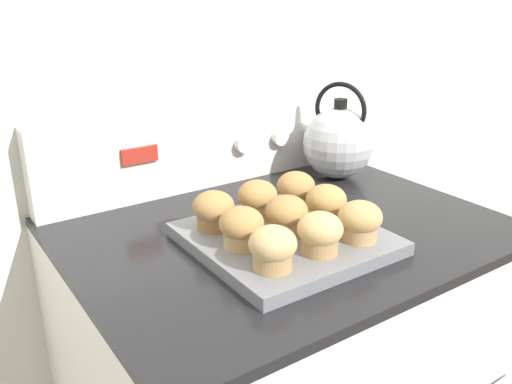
# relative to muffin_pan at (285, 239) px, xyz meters

# --- Properties ---
(wall_back) EXTENTS (8.00, 0.05, 2.40)m
(wall_back) POSITION_rel_muffin_pan_xyz_m (0.05, 0.39, 0.26)
(wall_back) COLOR silver
(wall_back) RESTS_ON ground_plane
(control_panel) EXTENTS (0.76, 0.07, 0.18)m
(control_panel) POSITION_rel_muffin_pan_xyz_m (0.05, 0.34, 0.08)
(control_panel) COLOR white
(control_panel) RESTS_ON stove_range
(muffin_pan) EXTENTS (0.30, 0.30, 0.02)m
(muffin_pan) POSITION_rel_muffin_pan_xyz_m (0.00, 0.00, 0.00)
(muffin_pan) COLOR slate
(muffin_pan) RESTS_ON stove_range
(muffin_r0_c0) EXTENTS (0.07, 0.07, 0.07)m
(muffin_r0_c0) POSITION_rel_muffin_pan_xyz_m (-0.09, -0.09, 0.04)
(muffin_r0_c0) COLOR tan
(muffin_r0_c0) RESTS_ON muffin_pan
(muffin_r0_c1) EXTENTS (0.07, 0.07, 0.07)m
(muffin_r0_c1) POSITION_rel_muffin_pan_xyz_m (0.00, -0.09, 0.04)
(muffin_r0_c1) COLOR tan
(muffin_r0_c1) RESTS_ON muffin_pan
(muffin_r0_c2) EXTENTS (0.07, 0.07, 0.07)m
(muffin_r0_c2) POSITION_rel_muffin_pan_xyz_m (0.08, -0.09, 0.04)
(muffin_r0_c2) COLOR tan
(muffin_r0_c2) RESTS_ON muffin_pan
(muffin_r1_c0) EXTENTS (0.07, 0.07, 0.07)m
(muffin_r1_c0) POSITION_rel_muffin_pan_xyz_m (-0.09, -0.00, 0.04)
(muffin_r1_c0) COLOR tan
(muffin_r1_c0) RESTS_ON muffin_pan
(muffin_r1_c1) EXTENTS (0.07, 0.07, 0.07)m
(muffin_r1_c1) POSITION_rel_muffin_pan_xyz_m (0.00, -0.00, 0.04)
(muffin_r1_c1) COLOR tan
(muffin_r1_c1) RESTS_ON muffin_pan
(muffin_r1_c2) EXTENTS (0.07, 0.07, 0.07)m
(muffin_r1_c2) POSITION_rel_muffin_pan_xyz_m (0.09, -0.00, 0.04)
(muffin_r1_c2) COLOR #A37A4C
(muffin_r1_c2) RESTS_ON muffin_pan
(muffin_r2_c0) EXTENTS (0.07, 0.07, 0.07)m
(muffin_r2_c0) POSITION_rel_muffin_pan_xyz_m (-0.09, 0.08, 0.04)
(muffin_r2_c0) COLOR olive
(muffin_r2_c0) RESTS_ON muffin_pan
(muffin_r2_c1) EXTENTS (0.07, 0.07, 0.07)m
(muffin_r2_c1) POSITION_rel_muffin_pan_xyz_m (0.00, 0.09, 0.04)
(muffin_r2_c1) COLOR tan
(muffin_r2_c1) RESTS_ON muffin_pan
(muffin_r2_c2) EXTENTS (0.07, 0.07, 0.07)m
(muffin_r2_c2) POSITION_rel_muffin_pan_xyz_m (0.09, 0.09, 0.04)
(muffin_r2_c2) COLOR olive
(muffin_r2_c2) RESTS_ON muffin_pan
(tea_kettle) EXTENTS (0.16, 0.19, 0.22)m
(tea_kettle) POSITION_rel_muffin_pan_xyz_m (0.31, 0.21, 0.07)
(tea_kettle) COLOR silver
(tea_kettle) RESTS_ON stove_range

